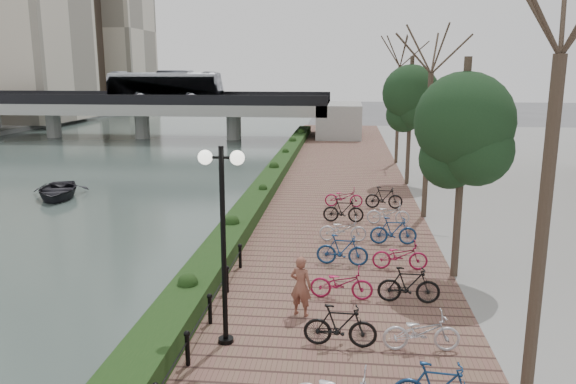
# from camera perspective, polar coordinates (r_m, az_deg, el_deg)

# --- Properties ---
(river_water) EXTENTS (30.00, 130.00, 0.02)m
(river_water) POSITION_cam_1_polar(r_m,az_deg,el_deg) (38.61, -24.77, 1.36)
(river_water) COLOR #40504A
(river_water) RESTS_ON ground
(promenade) EXTENTS (8.00, 75.00, 0.50)m
(promenade) POSITION_cam_1_polar(r_m,az_deg,el_deg) (25.89, 4.33, -1.94)
(promenade) COLOR brown
(promenade) RESTS_ON ground
(hedge) EXTENTS (1.10, 56.00, 0.60)m
(hedge) POSITION_cam_1_polar(r_m,az_deg,el_deg) (28.48, -2.36, 0.55)
(hedge) COLOR black
(hedge) RESTS_ON promenade
(chain_fence) EXTENTS (0.10, 14.10, 0.70)m
(chain_fence) POSITION_cam_1_polar(r_m,az_deg,el_deg) (11.66, -11.58, -17.76)
(chain_fence) COLOR black
(chain_fence) RESTS_ON promenade
(lamppost) EXTENTS (1.02, 0.32, 4.55)m
(lamppost) POSITION_cam_1_polar(r_m,az_deg,el_deg) (12.31, -6.69, -1.08)
(lamppost) COLOR black
(lamppost) RESTS_ON promenade
(pedestrian) EXTENTS (0.66, 0.54, 1.57)m
(pedestrian) POSITION_cam_1_polar(r_m,az_deg,el_deg) (14.39, 1.31, -9.52)
(pedestrian) COLOR brown
(pedestrian) RESTS_ON promenade
(bicycle_parking) EXTENTS (2.40, 17.32, 1.00)m
(bicycle_parking) POSITION_cam_1_polar(r_m,az_deg,el_deg) (18.01, 8.38, -6.13)
(bicycle_parking) COLOR silver
(bicycle_parking) RESTS_ON promenade
(street_trees) EXTENTS (3.20, 37.12, 6.80)m
(street_trees) POSITION_cam_1_polar(r_m,az_deg,el_deg) (20.75, 15.22, 3.75)
(street_trees) COLOR #34281F
(street_trees) RESTS_ON promenade
(bridge) EXTENTS (36.00, 10.77, 6.50)m
(bridge) POSITION_cam_1_polar(r_m,az_deg,el_deg) (56.04, -14.22, 8.70)
(bridge) COLOR #969691
(bridge) RESTS_ON ground
(boat) EXTENTS (3.99, 4.70, 0.83)m
(boat) POSITION_cam_1_polar(r_m,az_deg,el_deg) (31.72, -22.40, 0.16)
(boat) COLOR black
(boat) RESTS_ON river_water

